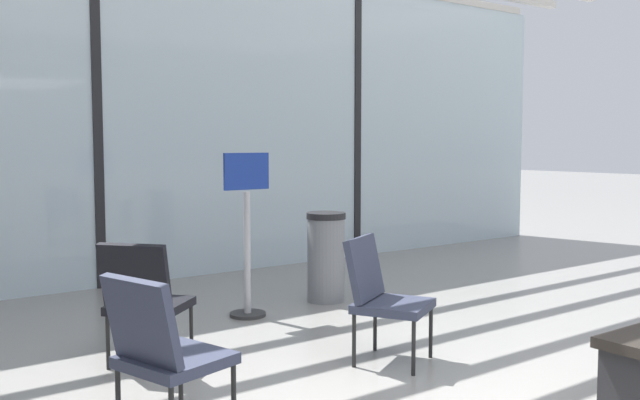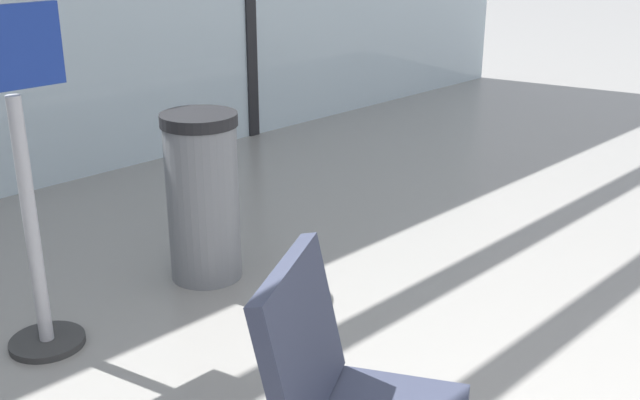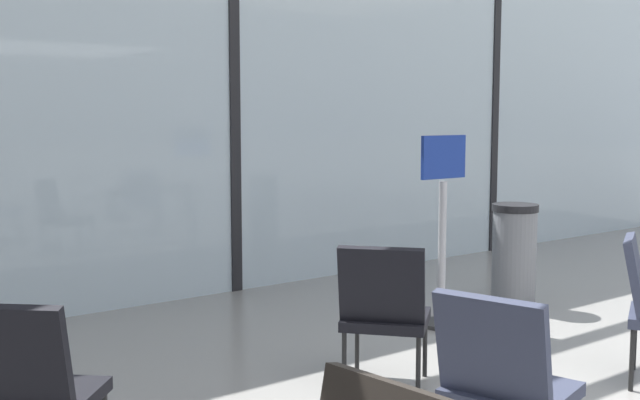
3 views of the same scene
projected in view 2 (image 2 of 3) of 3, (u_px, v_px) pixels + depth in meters
name	position (u px, v px, depth m)	size (l,w,h in m)	color
lounge_chair_4	(345.00, 394.00, 2.13)	(0.67, 0.69, 0.87)	#33384C
trash_bin	(203.00, 197.00, 3.82)	(0.38, 0.38, 0.86)	slate
info_sign	(27.00, 198.00, 3.08)	(0.44, 0.32, 1.44)	#333333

